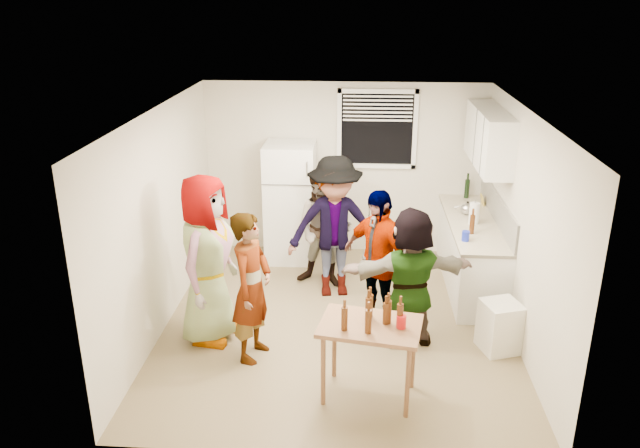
# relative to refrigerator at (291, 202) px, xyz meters

# --- Properties ---
(room) EXTENTS (4.00, 4.50, 2.50)m
(room) POSITION_rel_refrigerator_xyz_m (0.75, -1.88, -0.85)
(room) COLOR beige
(room) RESTS_ON ground
(window) EXTENTS (1.12, 0.10, 1.06)m
(window) POSITION_rel_refrigerator_xyz_m (1.20, 0.33, 1.00)
(window) COLOR white
(window) RESTS_ON room
(refrigerator) EXTENTS (0.70, 0.70, 1.70)m
(refrigerator) POSITION_rel_refrigerator_xyz_m (0.00, 0.00, 0.00)
(refrigerator) COLOR white
(refrigerator) RESTS_ON ground
(counter_lower) EXTENTS (0.60, 2.20, 0.86)m
(counter_lower) POSITION_rel_refrigerator_xyz_m (2.45, -0.73, -0.42)
(counter_lower) COLOR white
(counter_lower) RESTS_ON ground
(countertop) EXTENTS (0.64, 2.22, 0.04)m
(countertop) POSITION_rel_refrigerator_xyz_m (2.45, -0.73, 0.03)
(countertop) COLOR beige
(countertop) RESTS_ON counter_lower
(backsplash) EXTENTS (0.03, 2.20, 0.36)m
(backsplash) POSITION_rel_refrigerator_xyz_m (2.74, -0.73, 0.23)
(backsplash) COLOR #B4B0A6
(backsplash) RESTS_ON countertop
(upper_cabinets) EXTENTS (0.34, 1.60, 0.70)m
(upper_cabinets) POSITION_rel_refrigerator_xyz_m (2.58, -0.53, 1.10)
(upper_cabinets) COLOR white
(upper_cabinets) RESTS_ON room
(kettle) EXTENTS (0.26, 0.23, 0.19)m
(kettle) POSITION_rel_refrigerator_xyz_m (2.40, -0.48, 0.05)
(kettle) COLOR silver
(kettle) RESTS_ON countertop
(paper_towel) EXTENTS (0.13, 0.13, 0.27)m
(paper_towel) POSITION_rel_refrigerator_xyz_m (2.43, -0.82, 0.05)
(paper_towel) COLOR white
(paper_towel) RESTS_ON countertop
(wine_bottle) EXTENTS (0.07, 0.07, 0.27)m
(wine_bottle) POSITION_rel_refrigerator_xyz_m (2.50, 0.23, 0.05)
(wine_bottle) COLOR black
(wine_bottle) RESTS_ON countertop
(beer_bottle_counter) EXTENTS (0.06, 0.06, 0.23)m
(beer_bottle_counter) POSITION_rel_refrigerator_xyz_m (2.35, -1.17, 0.05)
(beer_bottle_counter) COLOR #47230C
(beer_bottle_counter) RESTS_ON countertop
(blue_cup) EXTENTS (0.09, 0.09, 0.12)m
(blue_cup) POSITION_rel_refrigerator_xyz_m (2.24, -1.42, 0.05)
(blue_cup) COLOR #1929B8
(blue_cup) RESTS_ON countertop
(picture_frame) EXTENTS (0.02, 0.17, 0.14)m
(picture_frame) POSITION_rel_refrigerator_xyz_m (2.67, -0.06, 0.12)
(picture_frame) COLOR gold
(picture_frame) RESTS_ON countertop
(trash_bin) EXTENTS (0.48, 0.48, 0.56)m
(trash_bin) POSITION_rel_refrigerator_xyz_m (2.52, -2.33, -0.60)
(trash_bin) COLOR white
(trash_bin) RESTS_ON ground
(serving_table) EXTENTS (1.02, 0.77, 0.79)m
(serving_table) POSITION_rel_refrigerator_xyz_m (1.11, -3.26, -0.85)
(serving_table) COLOR brown
(serving_table) RESTS_ON ground
(beer_bottle_table) EXTENTS (0.06, 0.06, 0.21)m
(beer_bottle_table) POSITION_rel_refrigerator_xyz_m (1.24, -3.24, -0.06)
(beer_bottle_table) COLOR #47230C
(beer_bottle_table) RESTS_ON serving_table
(red_cup) EXTENTS (0.09, 0.09, 0.12)m
(red_cup) POSITION_rel_refrigerator_xyz_m (1.38, -3.30, -0.06)
(red_cup) COLOR #B01313
(red_cup) RESTS_ON serving_table
(guest_grey) EXTENTS (2.06, 1.31, 0.61)m
(guest_grey) POSITION_rel_refrigerator_xyz_m (-0.66, -2.28, -0.85)
(guest_grey) COLOR #9C9C9C
(guest_grey) RESTS_ON ground
(guest_stripe) EXTENTS (1.72, 0.99, 0.39)m
(guest_stripe) POSITION_rel_refrigerator_xyz_m (-0.11, -2.63, -0.85)
(guest_stripe) COLOR #141933
(guest_stripe) RESTS_ON ground
(guest_back_left) EXTENTS (1.10, 1.69, 0.59)m
(guest_back_left) POSITION_rel_refrigerator_xyz_m (0.53, -0.84, -0.85)
(guest_back_left) COLOR brown
(guest_back_left) RESTS_ON ground
(guest_back_right) EXTENTS (1.44, 1.98, 0.68)m
(guest_back_right) POSITION_rel_refrigerator_xyz_m (0.68, -1.10, -0.85)
(guest_back_right) COLOR #46464C
(guest_back_right) RESTS_ON ground
(guest_black) EXTENTS (1.85, 1.89, 0.41)m
(guest_black) POSITION_rel_refrigerator_xyz_m (1.19, -1.90, -0.85)
(guest_black) COLOR black
(guest_black) RESTS_ON ground
(guest_orange) EXTENTS (1.74, 1.83, 0.47)m
(guest_orange) POSITION_rel_refrigerator_xyz_m (1.54, -2.24, -0.85)
(guest_orange) COLOR #B87C3A
(guest_orange) RESTS_ON ground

